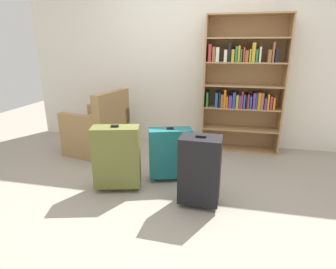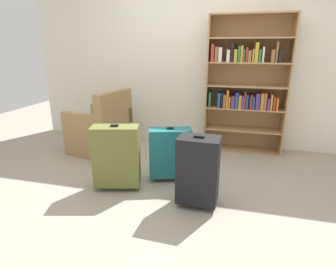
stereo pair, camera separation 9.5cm
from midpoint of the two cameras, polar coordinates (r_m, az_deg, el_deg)
name	(u,v)px [view 2 (the right image)]	position (r m, az deg, el deg)	size (l,w,h in m)	color
ground_plane	(172,193)	(2.91, 1.86, -12.27)	(9.27, 9.27, 0.00)	#9E9384
back_wall	(199,59)	(4.19, 7.23, 15.60)	(5.30, 0.10, 2.60)	silver
bookshelf	(245,84)	(3.99, 16.68, 10.17)	(1.09, 0.31, 1.88)	#A87F51
armchair	(101,130)	(4.00, -13.21, 0.83)	(0.83, 0.83, 0.90)	#9E7A4C
mug	(135,154)	(3.79, -6.20, -4.07)	(0.12, 0.08, 0.10)	red
suitcase_teal	(170,153)	(3.05, 1.35, -3.89)	(0.51, 0.34, 0.63)	#19666B
suitcase_olive	(116,156)	(2.88, -9.91, -4.54)	(0.52, 0.32, 0.72)	brown
suitcase_black	(198,170)	(2.56, 7.43, -7.45)	(0.39, 0.27, 0.71)	black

